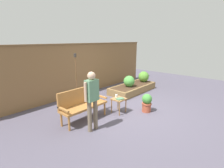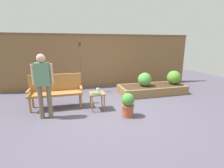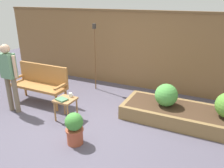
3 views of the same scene
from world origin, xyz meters
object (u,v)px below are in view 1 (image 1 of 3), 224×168
at_px(cup_on_table, 116,96).
at_px(person_by_bench, 92,96).
at_px(side_table, 119,101).
at_px(shrub_near_bench, 129,81).
at_px(garden_bench, 82,102).
at_px(book_on_table, 120,99).
at_px(potted_boxwood, 147,102).
at_px(tiki_torch, 76,70).
at_px(shrub_far_corner, 144,77).

xyz_separation_m(cup_on_table, person_by_bench, (-1.35, -0.34, 0.41)).
relative_size(side_table, shrub_near_bench, 1.00).
bearing_deg(person_by_bench, shrub_near_bench, 20.21).
height_order(garden_bench, side_table, garden_bench).
bearing_deg(book_on_table, garden_bench, 166.49).
relative_size(side_table, cup_on_table, 4.44).
height_order(garden_bench, cup_on_table, garden_bench).
xyz_separation_m(potted_boxwood, tiki_torch, (-0.95, 2.44, 0.92)).
distance_m(shrub_near_bench, person_by_bench, 3.43).
height_order(cup_on_table, potted_boxwood, potted_boxwood).
xyz_separation_m(book_on_table, person_by_bench, (-1.28, -0.13, 0.44)).
relative_size(book_on_table, person_by_bench, 0.15).
height_order(shrub_near_bench, shrub_far_corner, shrub_far_corner).
distance_m(shrub_far_corner, tiki_torch, 3.54).
distance_m(garden_bench, shrub_far_corner, 4.20).
distance_m(tiki_torch, person_by_bench, 2.27).
bearing_deg(book_on_table, potted_boxwood, -24.58).
bearing_deg(shrub_near_bench, book_on_table, -151.34).
relative_size(garden_bench, cup_on_table, 13.32).
xyz_separation_m(garden_bench, side_table, (1.09, -0.49, -0.15)).
bearing_deg(shrub_far_corner, garden_bench, -173.41).
relative_size(garden_bench, side_table, 3.00).
height_order(side_table, cup_on_table, cup_on_table).
distance_m(side_table, book_on_table, 0.13).
bearing_deg(cup_on_table, person_by_bench, -165.82).
relative_size(side_table, shrub_far_corner, 0.95).
distance_m(side_table, potted_boxwood, 0.93).
distance_m(side_table, person_by_bench, 1.43).
distance_m(garden_bench, tiki_torch, 1.68).
distance_m(cup_on_table, tiki_torch, 1.84).
relative_size(garden_bench, tiki_torch, 0.79).
bearing_deg(garden_bench, book_on_table, -28.29).
bearing_deg(book_on_table, cup_on_table, 85.16).
bearing_deg(garden_bench, side_table, -24.32).
bearing_deg(side_table, shrub_near_bench, 27.27).
bearing_deg(garden_bench, cup_on_table, -17.32).
distance_m(garden_bench, book_on_table, 1.20).
bearing_deg(shrub_near_bench, potted_boxwood, -127.29).
distance_m(cup_on_table, book_on_table, 0.23).
relative_size(shrub_far_corner, tiki_torch, 0.28).
bearing_deg(side_table, book_on_table, -113.06).
xyz_separation_m(side_table, cup_on_table, (0.04, 0.14, 0.13)).
bearing_deg(cup_on_table, side_table, -107.65).
xyz_separation_m(shrub_near_bench, shrub_far_corner, (1.19, 0.00, 0.01)).
bearing_deg(garden_bench, shrub_near_bench, 9.18).
bearing_deg(tiki_torch, book_on_table, -82.15).
xyz_separation_m(side_table, person_by_bench, (-1.31, -0.20, 0.54)).
bearing_deg(book_on_table, tiki_torch, 112.64).
xyz_separation_m(cup_on_table, tiki_torch, (-0.34, 1.66, 0.71)).
bearing_deg(shrub_far_corner, potted_boxwood, -146.27).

